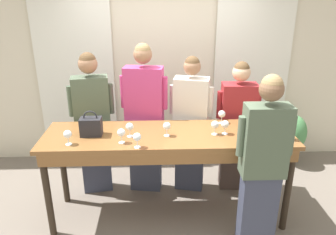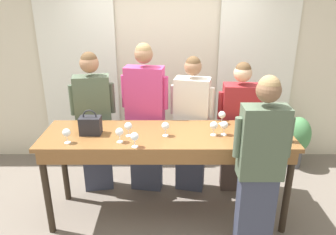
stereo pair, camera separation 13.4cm
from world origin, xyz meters
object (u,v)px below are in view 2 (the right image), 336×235
at_px(wine_glass_front_right, 166,126).
at_px(potted_plant, 298,138).
at_px(wine_glass_center_right, 223,115).
at_px(wine_glass_front_mid, 129,127).
at_px(wine_glass_center_left, 215,126).
at_px(wine_glass_back_left, 135,137).
at_px(handbag, 91,125).
at_px(wine_glass_center_mid, 120,132).
at_px(wine_glass_back_mid, 225,126).
at_px(wine_bottle, 290,130).
at_px(guest_cream_sweater, 192,125).
at_px(guest_striped_shirt, 239,127).
at_px(guest_pink_top, 146,118).
at_px(host_pouring, 261,168).
at_px(guest_olive_jacket, 95,121).
at_px(tasting_bar, 168,144).
at_px(wine_glass_front_left, 67,133).

xyz_separation_m(wine_glass_front_right, potted_plant, (1.87, 1.17, -0.67)).
bearing_deg(wine_glass_center_right, wine_glass_front_mid, -161.93).
distance_m(wine_glass_center_left, wine_glass_back_left, 0.83).
bearing_deg(handbag, wine_glass_back_left, -32.17).
xyz_separation_m(wine_glass_center_mid, wine_glass_back_mid, (1.05, 0.17, -0.00)).
relative_size(wine_bottle, guest_cream_sweater, 0.20).
bearing_deg(wine_glass_front_mid, potted_plant, 27.56).
bearing_deg(guest_striped_shirt, guest_pink_top, 180.00).
bearing_deg(wine_glass_front_right, host_pouring, -30.51).
relative_size(handbag, wine_glass_front_mid, 1.79).
bearing_deg(wine_glass_center_right, guest_striped_shirt, 48.02).
bearing_deg(guest_cream_sweater, wine_glass_center_mid, -134.89).
xyz_separation_m(wine_bottle, guest_olive_jacket, (-2.08, 0.75, -0.21)).
bearing_deg(guest_striped_shirt, tasting_bar, -146.22).
height_order(wine_glass_front_mid, wine_glass_center_mid, same).
bearing_deg(guest_striped_shirt, wine_glass_center_left, -123.24).
relative_size(handbag, wine_glass_center_mid, 1.79).
bearing_deg(host_pouring, handbag, 161.35).
bearing_deg(wine_glass_front_mid, guest_striped_shirt, 26.01).
distance_m(tasting_bar, wine_glass_back_mid, 0.63).
bearing_deg(wine_glass_center_right, wine_glass_front_left, -162.81).
relative_size(wine_glass_front_mid, wine_glass_front_right, 1.00).
bearing_deg(host_pouring, wine_glass_back_left, 167.95).
distance_m(tasting_bar, potted_plant, 2.22).
relative_size(wine_glass_front_right, wine_glass_back_mid, 1.00).
relative_size(wine_glass_center_left, guest_striped_shirt, 0.09).
distance_m(wine_glass_front_right, wine_glass_back_mid, 0.61).
height_order(wine_glass_center_left, host_pouring, host_pouring).
relative_size(wine_bottle, potted_plant, 0.45).
distance_m(wine_bottle, wine_glass_front_left, 2.17).
bearing_deg(wine_glass_center_left, host_pouring, -55.65).
xyz_separation_m(handbag, wine_glass_front_mid, (0.40, -0.05, 0.01)).
bearing_deg(guest_striped_shirt, host_pouring, -91.90).
bearing_deg(guest_striped_shirt, wine_glass_back_mid, -115.66).
bearing_deg(tasting_bar, potted_plant, 31.57).
bearing_deg(wine_glass_front_right, guest_striped_shirt, 34.62).
bearing_deg(wine_glass_center_left, wine_glass_front_right, -178.10).
bearing_deg(wine_glass_front_mid, wine_glass_back_left, -70.86).
distance_m(tasting_bar, wine_glass_center_left, 0.53).
distance_m(wine_glass_front_left, wine_glass_center_mid, 0.51).
xyz_separation_m(wine_glass_front_left, wine_glass_center_right, (1.59, 0.49, 0.00)).
bearing_deg(wine_bottle, wine_glass_front_left, -179.17).
bearing_deg(guest_striped_shirt, guest_olive_jacket, -180.00).
height_order(wine_glass_center_left, potted_plant, wine_glass_center_left).
height_order(wine_glass_front_left, wine_glass_back_mid, same).
xyz_separation_m(wine_bottle, wine_glass_center_mid, (-1.66, -0.01, -0.02)).
height_order(wine_glass_center_mid, guest_striped_shirt, guest_striped_shirt).
xyz_separation_m(wine_glass_front_right, guest_cream_sweater, (0.31, 0.61, -0.24)).
distance_m(wine_bottle, wine_glass_center_mid, 1.66).
bearing_deg(wine_glass_front_mid, wine_glass_back_mid, 1.66).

